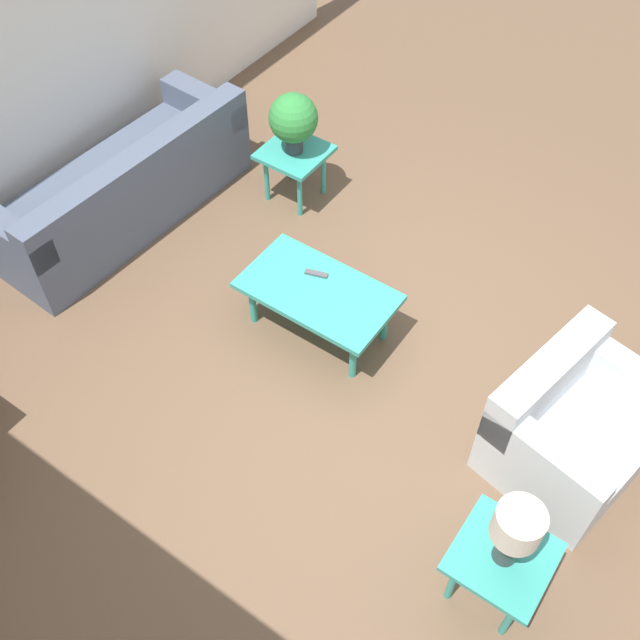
{
  "coord_description": "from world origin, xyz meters",
  "views": [
    {
      "loc": [
        -1.51,
        2.77,
        4.2
      ],
      "look_at": [
        0.23,
        0.3,
        0.55
      ],
      "focal_mm": 42.0,
      "sensor_mm": 36.0,
      "label": 1
    }
  ],
  "objects_px": {
    "armchair": "(570,427)",
    "table_lamp": "(516,530)",
    "coffee_table": "(318,294)",
    "side_table_lamp": "(501,561)",
    "sofa": "(125,189)",
    "side_table_plant": "(295,158)",
    "potted_plant": "(293,119)"
  },
  "relations": [
    {
      "from": "sofa",
      "to": "table_lamp",
      "type": "xyz_separation_m",
      "value": [
        -3.81,
        1.08,
        0.48
      ]
    },
    {
      "from": "coffee_table",
      "to": "potted_plant",
      "type": "distance_m",
      "value": 1.51
    },
    {
      "from": "coffee_table",
      "to": "potted_plant",
      "type": "xyz_separation_m",
      "value": [
        0.99,
        -1.08,
        0.39
      ]
    },
    {
      "from": "armchair",
      "to": "side_table_lamp",
      "type": "bearing_deg",
      "value": -166.78
    },
    {
      "from": "coffee_table",
      "to": "table_lamp",
      "type": "xyz_separation_m",
      "value": [
        -1.86,
        0.99,
        0.4
      ]
    },
    {
      "from": "potted_plant",
      "to": "coffee_table",
      "type": "bearing_deg",
      "value": 132.49
    },
    {
      "from": "sofa",
      "to": "side_table_plant",
      "type": "distance_m",
      "value": 1.37
    },
    {
      "from": "side_table_lamp",
      "to": "sofa",
      "type": "bearing_deg",
      "value": -15.89
    },
    {
      "from": "armchair",
      "to": "table_lamp",
      "type": "height_order",
      "value": "table_lamp"
    },
    {
      "from": "side_table_lamp",
      "to": "side_table_plant",
      "type": "bearing_deg",
      "value": -35.96
    },
    {
      "from": "coffee_table",
      "to": "side_table_plant",
      "type": "height_order",
      "value": "side_table_plant"
    },
    {
      "from": "side_table_lamp",
      "to": "armchair",
      "type": "bearing_deg",
      "value": -88.18
    },
    {
      "from": "armchair",
      "to": "side_table_plant",
      "type": "bearing_deg",
      "value": 81.26
    },
    {
      "from": "sofa",
      "to": "side_table_lamp",
      "type": "xyz_separation_m",
      "value": [
        -3.81,
        1.08,
        0.1
      ]
    },
    {
      "from": "coffee_table",
      "to": "side_table_lamp",
      "type": "relative_size",
      "value": 2.11
    },
    {
      "from": "coffee_table",
      "to": "side_table_lamp",
      "type": "distance_m",
      "value": 2.11
    },
    {
      "from": "armchair",
      "to": "coffee_table",
      "type": "distance_m",
      "value": 1.83
    },
    {
      "from": "armchair",
      "to": "potted_plant",
      "type": "xyz_separation_m",
      "value": [
        2.82,
        -1.03,
        0.46
      ]
    },
    {
      "from": "armchair",
      "to": "coffee_table",
      "type": "height_order",
      "value": "armchair"
    },
    {
      "from": "armchair",
      "to": "side_table_plant",
      "type": "xyz_separation_m",
      "value": [
        2.82,
        -1.03,
        0.09
      ]
    },
    {
      "from": "sofa",
      "to": "coffee_table",
      "type": "height_order",
      "value": "sofa"
    },
    {
      "from": "armchair",
      "to": "side_table_plant",
      "type": "height_order",
      "value": "armchair"
    },
    {
      "from": "sofa",
      "to": "side_table_lamp",
      "type": "relative_size",
      "value": 4.46
    },
    {
      "from": "potted_plant",
      "to": "table_lamp",
      "type": "relative_size",
      "value": 1.06
    },
    {
      "from": "potted_plant",
      "to": "table_lamp",
      "type": "bearing_deg",
      "value": 144.04
    },
    {
      "from": "side_table_lamp",
      "to": "potted_plant",
      "type": "bearing_deg",
      "value": -35.96
    },
    {
      "from": "coffee_table",
      "to": "side_table_plant",
      "type": "distance_m",
      "value": 1.46
    },
    {
      "from": "armchair",
      "to": "side_table_plant",
      "type": "relative_size",
      "value": 2.22
    },
    {
      "from": "coffee_table",
      "to": "side_table_plant",
      "type": "bearing_deg",
      "value": -47.51
    },
    {
      "from": "armchair",
      "to": "coffee_table",
      "type": "xyz_separation_m",
      "value": [
        1.83,
        0.04,
        0.07
      ]
    },
    {
      "from": "armchair",
      "to": "coffee_table",
      "type": "relative_size",
      "value": 1.05
    },
    {
      "from": "side_table_plant",
      "to": "table_lamp",
      "type": "distance_m",
      "value": 3.54
    }
  ]
}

